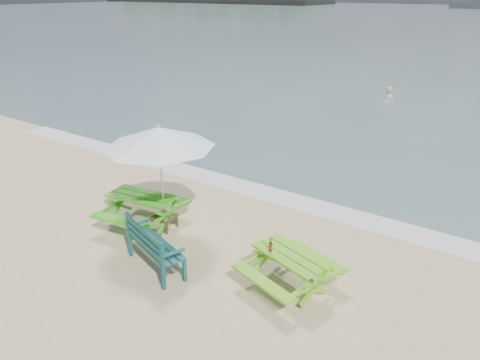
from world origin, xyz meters
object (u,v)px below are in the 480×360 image
Objects in this scene: picnic_table_left at (143,211)px; beer_bottle at (270,247)px; side_table at (165,222)px; swimmer at (387,104)px; picnic_table_right at (290,271)px; patio_umbrella at (159,137)px; park_bench at (156,255)px.

beer_bottle is at bearing -4.47° from picnic_table_left.
swimmer is at bearing 91.57° from side_table.
swimmer is (-3.58, 17.09, -1.11)m from beer_bottle.
picnic_table_left reaches higher than picnic_table_right.
patio_umbrella reaches higher than picnic_table_right.
picnic_table_right is 7.45× the size of beer_bottle.
swimmer is at bearing 91.57° from patio_umbrella.
park_bench reaches higher than picnic_table_left.
patio_umbrella is 10.31× the size of beer_bottle.
side_table is 0.20× the size of patio_umbrella.
patio_umbrella is 16.85m from swimmer.
side_table is 16.67m from swimmer.
picnic_table_right is (4.01, -0.17, -0.03)m from picnic_table_left.
park_bench is (1.55, -1.14, -0.07)m from picnic_table_left.
swimmer is at bearing 103.07° from picnic_table_right.
picnic_table_right is at bearing -2.46° from picnic_table_left.
picnic_table_left is 7.50× the size of beer_bottle.
swimmer is (0.07, 16.81, -0.69)m from picnic_table_left.
picnic_table_left is 1.10× the size of swimmer.
picnic_table_left is 16.82m from swimmer.
picnic_table_right is 17.44m from swimmer.
beer_bottle reaches higher than swimmer.
park_bench is 18.02m from swimmer.
swimmer is (-0.46, 16.65, -2.53)m from patio_umbrella.
side_table is 0.30× the size of swimmer.
side_table is at bearing 16.00° from picnic_table_left.
side_table is 3.21m from beer_bottle.
beer_bottle is (-0.36, -0.11, 0.45)m from picnic_table_right.
swimmer is (-3.94, 16.98, -0.66)m from picnic_table_right.
picnic_table_right is 2.65m from park_bench.
park_bench is at bearing -157.90° from beer_bottle.
picnic_table_left is 0.58m from side_table.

